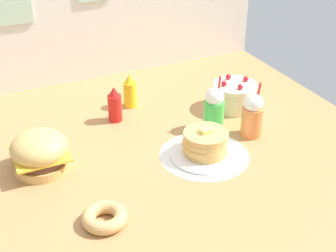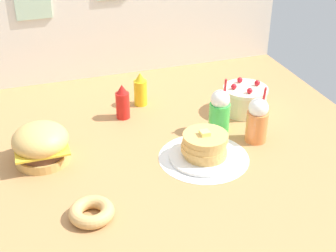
% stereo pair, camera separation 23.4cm
% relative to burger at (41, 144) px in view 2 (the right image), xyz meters
% --- Properties ---
extents(ground_plane, '(2.21, 2.11, 0.02)m').
position_rel_burger_xyz_m(ground_plane, '(0.61, -0.14, -0.10)').
color(ground_plane, '#B27F4C').
extents(doily_mat, '(0.45, 0.45, 0.00)m').
position_rel_burger_xyz_m(doily_mat, '(0.75, -0.23, -0.09)').
color(doily_mat, white).
rests_on(doily_mat, ground_plane).
extents(burger, '(0.27, 0.27, 0.19)m').
position_rel_burger_xyz_m(burger, '(0.00, 0.00, 0.00)').
color(burger, '#DBA859').
rests_on(burger, ground_plane).
extents(pancake_stack, '(0.35, 0.35, 0.15)m').
position_rel_burger_xyz_m(pancake_stack, '(0.76, -0.23, -0.03)').
color(pancake_stack, white).
rests_on(pancake_stack, doily_mat).
extents(layer_cake, '(0.25, 0.25, 0.19)m').
position_rel_burger_xyz_m(layer_cake, '(1.16, 0.15, -0.01)').
color(layer_cake, beige).
rests_on(layer_cake, ground_plane).
extents(ketchup_bottle, '(0.08, 0.08, 0.20)m').
position_rel_burger_xyz_m(ketchup_bottle, '(0.48, 0.30, 0.00)').
color(ketchup_bottle, red).
rests_on(ketchup_bottle, ground_plane).
extents(mustard_bottle, '(0.08, 0.08, 0.20)m').
position_rel_burger_xyz_m(mustard_bottle, '(0.61, 0.42, 0.00)').
color(mustard_bottle, yellow).
rests_on(mustard_bottle, ground_plane).
extents(cream_soda_cup, '(0.11, 0.11, 0.31)m').
position_rel_burger_xyz_m(cream_soda_cup, '(0.93, -0.01, 0.03)').
color(cream_soda_cup, green).
rests_on(cream_soda_cup, ground_plane).
extents(orange_float_cup, '(0.11, 0.11, 0.31)m').
position_rel_burger_xyz_m(orange_float_cup, '(1.07, -0.16, 0.03)').
color(orange_float_cup, orange).
rests_on(orange_float_cup, ground_plane).
extents(donut_pink_glaze, '(0.19, 0.19, 0.06)m').
position_rel_burger_xyz_m(donut_pink_glaze, '(0.15, -0.49, -0.06)').
color(donut_pink_glaze, tan).
rests_on(donut_pink_glaze, ground_plane).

